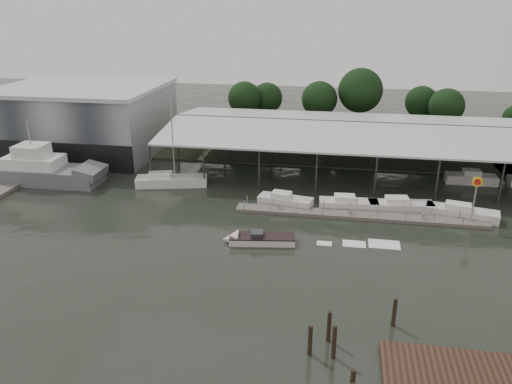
% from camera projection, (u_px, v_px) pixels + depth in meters
% --- Properties ---
extents(ground, '(200.00, 200.00, 0.00)m').
position_uv_depth(ground, '(207.00, 247.00, 49.57)').
color(ground, black).
rests_on(ground, ground).
extents(land_strip_far, '(140.00, 30.00, 0.30)m').
position_uv_depth(land_strip_far, '(269.00, 138.00, 88.13)').
color(land_strip_far, '#3A4030').
rests_on(land_strip_far, ground).
extents(land_strip_west, '(20.00, 40.00, 0.30)m').
position_uv_depth(land_strip_west, '(22.00, 146.00, 83.44)').
color(land_strip_west, '#3A4030').
rests_on(land_strip_west, ground).
extents(storage_warehouse, '(24.50, 20.50, 10.50)m').
position_uv_depth(storage_warehouse, '(85.00, 118.00, 79.62)').
color(storage_warehouse, '#91969A').
rests_on(storage_warehouse, ground).
extents(covered_boat_shed, '(58.24, 24.00, 6.96)m').
position_uv_depth(covered_boat_shed, '(374.00, 127.00, 70.40)').
color(covered_boat_shed, silver).
rests_on(covered_boat_shed, ground).
extents(trawler_dock, '(3.00, 18.00, 0.50)m').
position_uv_depth(trawler_dock, '(18.00, 180.00, 67.10)').
color(trawler_dock, '#66615A').
rests_on(trawler_dock, ground).
extents(floating_dock, '(28.00, 2.00, 1.40)m').
position_uv_depth(floating_dock, '(359.00, 216.00, 56.31)').
color(floating_dock, '#66615A').
rests_on(floating_dock, ground).
extents(shell_fuel_sign, '(1.10, 0.18, 5.55)m').
position_uv_depth(shell_fuel_sign, '(476.00, 191.00, 53.06)').
color(shell_fuel_sign, '#95979A').
rests_on(shell_fuel_sign, ground).
extents(grey_trawler, '(16.63, 5.18, 8.84)m').
position_uv_depth(grey_trawler, '(42.00, 171.00, 66.67)').
color(grey_trawler, slate).
rests_on(grey_trawler, ground).
extents(white_sailboat, '(9.60, 4.67, 11.86)m').
position_uv_depth(white_sailboat, '(170.00, 181.00, 65.83)').
color(white_sailboat, white).
rests_on(white_sailboat, ground).
extents(speedboat_underway, '(18.21, 4.47, 2.00)m').
position_uv_depth(speedboat_underway, '(256.00, 239.00, 50.36)').
color(speedboat_underway, white).
rests_on(speedboat_underway, ground).
extents(moored_cruiser_0, '(6.71, 3.36, 1.70)m').
position_uv_depth(moored_cruiser_0, '(285.00, 201.00, 59.45)').
color(moored_cruiser_0, white).
rests_on(moored_cruiser_0, ground).
extents(moored_cruiser_1, '(6.94, 2.62, 1.70)m').
position_uv_depth(moored_cruiser_1, '(348.00, 204.00, 58.50)').
color(moored_cruiser_1, white).
rests_on(moored_cruiser_1, ground).
extents(moored_cruiser_2, '(7.61, 3.04, 1.70)m').
position_uv_depth(moored_cruiser_2, '(400.00, 206.00, 57.98)').
color(moored_cruiser_2, white).
rests_on(moored_cruiser_2, ground).
extents(moored_cruiser_3, '(8.07, 3.95, 1.70)m').
position_uv_depth(moored_cruiser_3, '(461.00, 212.00, 56.18)').
color(moored_cruiser_3, white).
rests_on(moored_cruiser_3, ground).
extents(mooring_pilings, '(6.30, 9.94, 3.59)m').
position_uv_depth(mooring_pilings, '(345.00, 354.00, 33.16)').
color(mooring_pilings, '#2F2117').
rests_on(mooring_pilings, ground).
extents(horizon_tree_line, '(67.03, 10.31, 11.84)m').
position_uv_depth(horizon_tree_line, '(396.00, 100.00, 87.87)').
color(horizon_tree_line, black).
rests_on(horizon_tree_line, ground).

